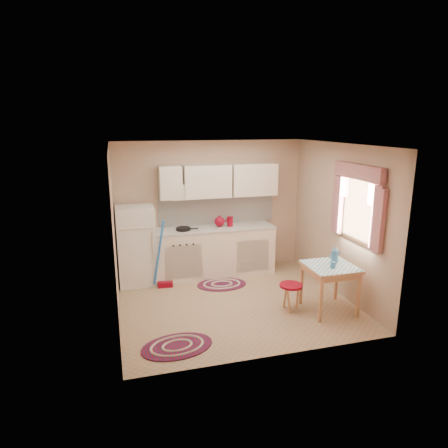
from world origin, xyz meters
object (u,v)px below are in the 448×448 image
Objects in this scene: table at (329,288)px; stool at (290,297)px; fridge at (136,246)px; base_cabinets at (214,252)px.

stool is (-0.56, 0.16, -0.15)m from table.
stool is at bearing -38.34° from fridge.
base_cabinets reaches higher than stool.
fridge is 1.45m from base_cabinets.
fridge is at bearing -177.99° from base_cabinets.
table is (2.76, -1.90, -0.34)m from fridge.
fridge is at bearing 141.66° from stool.
fridge is 3.33× the size of stool.
table reaches higher than stool.
base_cabinets is at bearing 113.26° from stool.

